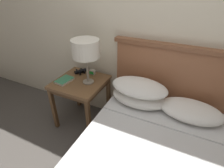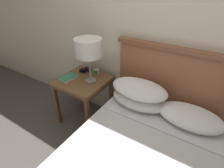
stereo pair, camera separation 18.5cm
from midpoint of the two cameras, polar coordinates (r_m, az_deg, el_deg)
The scene contains 6 objects.
wall_back at distance 1.90m, azimuth 17.01°, elevation 17.94°, with size 8.00×0.06×2.60m.
nightstand at distance 2.20m, azimuth -6.93°, elevation -0.32°, with size 0.58×0.58×0.64m.
table_lamp at distance 1.94m, azimuth -4.97°, elevation 11.51°, with size 0.30×0.30×0.52m.
book_on_nightstand at distance 2.19m, azimuth -11.88°, elevation 2.00°, with size 0.16×0.22×0.03m.
binoculars_pair at distance 2.33m, azimuth -6.48°, elevation 4.63°, with size 0.16×0.16×0.05m.
alarm_clock at distance 2.26m, azimuth -2.82°, elevation 4.15°, with size 0.07×0.05×0.06m.
Camera 2 is at (0.58, -0.78, 1.70)m, focal length 28.00 mm.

